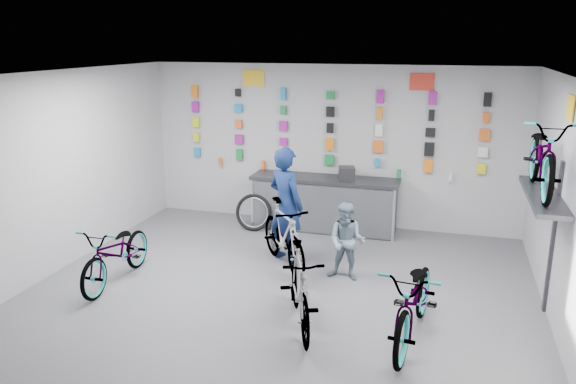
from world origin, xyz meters
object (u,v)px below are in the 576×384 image
(bike_right, at_px, (415,301))
(bike_service, at_px, (284,235))
(customer, at_px, (347,242))
(clerk, at_px, (286,205))
(counter, at_px, (324,205))
(bike_left, at_px, (117,253))
(bike_center, at_px, (300,288))

(bike_right, xyz_separation_m, bike_service, (-2.09, 1.67, 0.02))
(customer, bearing_deg, clerk, 160.63)
(counter, xyz_separation_m, bike_right, (1.88, -3.58, 0.02))
(bike_left, distance_m, bike_center, 2.92)
(bike_center, distance_m, customer, 1.59)
(bike_center, height_order, bike_right, bike_center)
(customer, bearing_deg, bike_center, -95.55)
(bike_right, height_order, customer, customer)
(customer, bearing_deg, bike_service, 175.98)
(bike_center, bearing_deg, counter, 76.49)
(bike_service, distance_m, clerk, 0.51)
(counter, height_order, bike_center, bike_center)
(bike_left, height_order, bike_service, bike_service)
(counter, xyz_separation_m, bike_center, (0.51, -3.63, 0.02))
(bike_service, distance_m, customer, 1.02)
(counter, bearing_deg, bike_service, -96.25)
(bike_center, height_order, clerk, clerk)
(bike_left, xyz_separation_m, bike_right, (4.25, -0.46, 0.05))
(bike_left, distance_m, customer, 3.34)
(counter, distance_m, clerk, 1.67)
(bike_center, distance_m, clerk, 2.23)
(bike_right, relative_size, customer, 1.66)
(bike_service, bearing_deg, bike_center, -103.99)
(bike_right, bearing_deg, counter, 124.39)
(counter, height_order, customer, customer)
(bike_center, bearing_deg, bike_service, 91.22)
(bike_center, bearing_deg, bike_right, -19.27)
(bike_service, height_order, customer, customer)
(bike_left, height_order, customer, customer)
(bike_center, height_order, bike_service, bike_service)
(bike_right, bearing_deg, clerk, 143.86)
(bike_service, bearing_deg, bike_left, 172.50)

